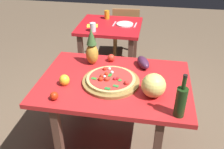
{
  "coord_description": "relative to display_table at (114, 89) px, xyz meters",
  "views": [
    {
      "loc": [
        0.28,
        -1.73,
        1.92
      ],
      "look_at": [
        -0.02,
        0.01,
        0.83
      ],
      "focal_mm": 39.54,
      "sensor_mm": 36.0,
      "label": 1
    }
  ],
  "objects": [
    {
      "name": "drinking_glass_water",
      "position": [
        -0.45,
        1.06,
        0.15
      ],
      "size": [
        0.07,
        0.07,
        0.11
      ],
      "primitive_type": "cylinder",
      "color": "silver",
      "rests_on": "background_table"
    },
    {
      "name": "dinner_plate",
      "position": [
        -0.09,
        1.35,
        0.1
      ],
      "size": [
        0.22,
        0.22,
        0.02
      ],
      "primitive_type": "cylinder",
      "color": "white",
      "rests_on": "background_table"
    },
    {
      "name": "pineapple_left",
      "position": [
        -0.25,
        0.26,
        0.25
      ],
      "size": [
        0.12,
        0.12,
        0.35
      ],
      "color": "gold",
      "rests_on": "display_table"
    },
    {
      "name": "eggplant",
      "position": [
        0.22,
        0.28,
        0.14
      ],
      "size": [
        0.16,
        0.22,
        0.09
      ],
      "primitive_type": "ellipsoid",
      "rotation": [
        0.0,
        0.0,
        2.0
      ],
      "color": "#4B2341",
      "rests_on": "display_table"
    },
    {
      "name": "melon",
      "position": [
        0.33,
        -0.16,
        0.19
      ],
      "size": [
        0.19,
        0.19,
        0.19
      ],
      "primitive_type": "sphere",
      "color": "#E3D66E",
      "rests_on": "display_table"
    },
    {
      "name": "drinking_glass_juice",
      "position": [
        -0.37,
        1.55,
        0.15
      ],
      "size": [
        0.07,
        0.07,
        0.12
      ],
      "primitive_type": "cylinder",
      "color": "orange",
      "rests_on": "background_table"
    },
    {
      "name": "wine_bottle",
      "position": [
        0.51,
        -0.36,
        0.21
      ],
      "size": [
        0.08,
        0.08,
        0.33
      ],
      "color": "#1C3514",
      "rests_on": "display_table"
    },
    {
      "name": "ground_plane",
      "position": [
        0.0,
        0.0,
        -0.68
      ],
      "size": [
        10.0,
        10.0,
        0.0
      ],
      "primitive_type": "plane",
      "color": "brown"
    },
    {
      "name": "pizza_board",
      "position": [
        -0.02,
        -0.04,
        0.11
      ],
      "size": [
        0.48,
        0.48,
        0.02
      ],
      "primitive_type": "cylinder",
      "color": "olive",
      "rests_on": "display_table"
    },
    {
      "name": "display_table",
      "position": [
        0.0,
        0.0,
        0.0
      ],
      "size": [
        1.27,
        0.89,
        0.78
      ],
      "color": "brown",
      "rests_on": "ground_plane"
    },
    {
      "name": "napkin_folded",
      "position": [
        -0.5,
        1.23,
        0.1
      ],
      "size": [
        0.16,
        0.14,
        0.01
      ],
      "primitive_type": "cube",
      "rotation": [
        0.0,
        0.0,
        0.19
      ],
      "color": "yellow",
      "rests_on": "background_table"
    },
    {
      "name": "bell_pepper",
      "position": [
        -0.39,
        -0.13,
        0.14
      ],
      "size": [
        0.09,
        0.09,
        0.09
      ],
      "primitive_type": "ellipsoid",
      "color": "yellow",
      "rests_on": "display_table"
    },
    {
      "name": "tomato_at_corner",
      "position": [
        -0.09,
        0.33,
        0.13
      ],
      "size": [
        0.07,
        0.07,
        0.07
      ],
      "primitive_type": "sphere",
      "color": "red",
      "rests_on": "display_table"
    },
    {
      "name": "dining_chair",
      "position": [
        -0.14,
        1.92,
        -0.2
      ],
      "size": [
        0.44,
        0.44,
        0.85
      ],
      "rotation": [
        0.0,
        0.0,
        3.24
      ],
      "color": "olive",
      "rests_on": "ground_plane"
    },
    {
      "name": "pizza",
      "position": [
        -0.02,
        -0.04,
        0.13
      ],
      "size": [
        0.41,
        0.41,
        0.06
      ],
      "color": "tan",
      "rests_on": "pizza_board"
    },
    {
      "name": "tomato_beside_pepper",
      "position": [
        -0.4,
        -0.34,
        0.13
      ],
      "size": [
        0.06,
        0.06,
        0.06
      ],
      "primitive_type": "sphere",
      "color": "red",
      "rests_on": "display_table"
    },
    {
      "name": "background_table",
      "position": [
        -0.28,
        1.32,
        -0.04
      ],
      "size": [
        0.81,
        0.74,
        0.78
      ],
      "color": "brown",
      "rests_on": "ground_plane"
    },
    {
      "name": "knife_utensil",
      "position": [
        0.05,
        1.35,
        0.1
      ],
      "size": [
        0.03,
        0.18,
        0.01
      ],
      "primitive_type": "cube",
      "rotation": [
        0.0,
        0.0,
        -0.07
      ],
      "color": "silver",
      "rests_on": "background_table"
    },
    {
      "name": "fork_utensil",
      "position": [
        -0.23,
        1.35,
        0.1
      ],
      "size": [
        0.03,
        0.18,
        0.01
      ],
      "primitive_type": "cube",
      "rotation": [
        0.0,
        0.0,
        -0.07
      ],
      "color": "silver",
      "rests_on": "background_table"
    }
  ]
}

